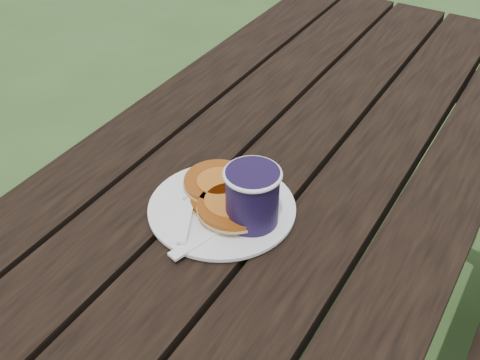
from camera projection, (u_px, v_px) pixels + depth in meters
The scene contains 6 objects.
picnic_table at pixel (268, 300), 1.37m from camera, with size 1.36×1.80×0.75m.
plate at pixel (222, 209), 1.03m from camera, with size 0.25×0.25×0.01m, color white.
pancake_stack at pixel (226, 196), 1.03m from camera, with size 0.18×0.16×0.04m.
knife at pixel (215, 231), 0.98m from camera, with size 0.02×0.18×0.01m, color white.
fork at pixel (186, 220), 0.99m from camera, with size 0.03×0.16×0.01m, color white, non-canonical shape.
coffee_cup at pixel (252, 196), 0.97m from camera, with size 0.10×0.10×0.11m.
Camera 1 is at (0.41, -0.82, 1.43)m, focal length 45.00 mm.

